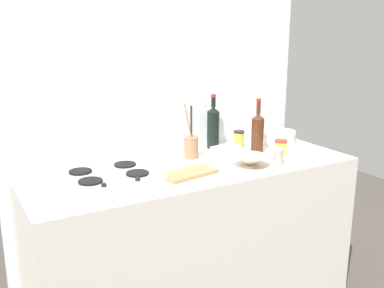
{
  "coord_description": "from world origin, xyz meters",
  "views": [
    {
      "loc": [
        -1.14,
        -2.02,
        1.63
      ],
      "look_at": [
        0.0,
        0.0,
        1.02
      ],
      "focal_mm": 41.81,
      "sensor_mm": 36.0,
      "label": 1
    }
  ],
  "objects_px": {
    "stovetop_hob": "(109,175)",
    "condiment_jar_rear": "(278,156)",
    "wine_bottle_mid_left": "(213,127)",
    "butter_dish": "(226,151)",
    "utensil_crock": "(191,146)",
    "plate_stack": "(278,137)",
    "condiment_jar_front": "(239,139)",
    "cutting_board": "(188,174)",
    "condiment_jar_spare": "(281,147)",
    "mixing_bowl": "(250,160)",
    "wine_bottle_leftmost": "(258,133)"
  },
  "relations": [
    {
      "from": "plate_stack",
      "to": "condiment_jar_front",
      "type": "xyz_separation_m",
      "value": [
        -0.29,
        0.03,
        0.01
      ]
    },
    {
      "from": "stovetop_hob",
      "to": "mixing_bowl",
      "type": "xyz_separation_m",
      "value": [
        0.72,
        -0.2,
        0.02
      ]
    },
    {
      "from": "stovetop_hob",
      "to": "butter_dish",
      "type": "xyz_separation_m",
      "value": [
        0.73,
        0.05,
        0.01
      ]
    },
    {
      "from": "stovetop_hob",
      "to": "plate_stack",
      "type": "bearing_deg",
      "value": 6.31
    },
    {
      "from": "stovetop_hob",
      "to": "wine_bottle_mid_left",
      "type": "distance_m",
      "value": 0.8
    },
    {
      "from": "stovetop_hob",
      "to": "utensil_crock",
      "type": "bearing_deg",
      "value": 11.06
    },
    {
      "from": "mixing_bowl",
      "to": "condiment_jar_front",
      "type": "relative_size",
      "value": 1.88
    },
    {
      "from": "mixing_bowl",
      "to": "stovetop_hob",
      "type": "bearing_deg",
      "value": 164.71
    },
    {
      "from": "butter_dish",
      "to": "condiment_jar_spare",
      "type": "relative_size",
      "value": 1.87
    },
    {
      "from": "stovetop_hob",
      "to": "butter_dish",
      "type": "bearing_deg",
      "value": 3.98
    },
    {
      "from": "utensil_crock",
      "to": "condiment_jar_spare",
      "type": "relative_size",
      "value": 3.57
    },
    {
      "from": "plate_stack",
      "to": "condiment_jar_front",
      "type": "bearing_deg",
      "value": 174.0
    },
    {
      "from": "wine_bottle_mid_left",
      "to": "cutting_board",
      "type": "xyz_separation_m",
      "value": [
        -0.39,
        -0.39,
        -0.13
      ]
    },
    {
      "from": "condiment_jar_front",
      "to": "cutting_board",
      "type": "height_order",
      "value": "condiment_jar_front"
    },
    {
      "from": "butter_dish",
      "to": "condiment_jar_front",
      "type": "height_order",
      "value": "condiment_jar_front"
    },
    {
      "from": "condiment_jar_front",
      "to": "wine_bottle_mid_left",
      "type": "bearing_deg",
      "value": 154.2
    },
    {
      "from": "wine_bottle_mid_left",
      "to": "condiment_jar_front",
      "type": "bearing_deg",
      "value": -25.8
    },
    {
      "from": "condiment_jar_front",
      "to": "cutting_board",
      "type": "xyz_separation_m",
      "value": [
        -0.54,
        -0.32,
        -0.04
      ]
    },
    {
      "from": "cutting_board",
      "to": "wine_bottle_leftmost",
      "type": "bearing_deg",
      "value": 15.74
    },
    {
      "from": "wine_bottle_mid_left",
      "to": "condiment_jar_rear",
      "type": "bearing_deg",
      "value": -74.8
    },
    {
      "from": "wine_bottle_mid_left",
      "to": "cutting_board",
      "type": "height_order",
      "value": "wine_bottle_mid_left"
    },
    {
      "from": "wine_bottle_leftmost",
      "to": "condiment_jar_front",
      "type": "bearing_deg",
      "value": 95.55
    },
    {
      "from": "mixing_bowl",
      "to": "condiment_jar_front",
      "type": "distance_m",
      "value": 0.4
    },
    {
      "from": "stovetop_hob",
      "to": "plate_stack",
      "type": "distance_m",
      "value": 1.2
    },
    {
      "from": "utensil_crock",
      "to": "condiment_jar_spare",
      "type": "xyz_separation_m",
      "value": [
        0.5,
        -0.19,
        -0.03
      ]
    },
    {
      "from": "condiment_jar_spare",
      "to": "cutting_board",
      "type": "relative_size",
      "value": 0.3
    },
    {
      "from": "condiment_jar_front",
      "to": "condiment_jar_rear",
      "type": "bearing_deg",
      "value": -92.73
    },
    {
      "from": "wine_bottle_mid_left",
      "to": "condiment_jar_rear",
      "type": "distance_m",
      "value": 0.49
    },
    {
      "from": "condiment_jar_rear",
      "to": "cutting_board",
      "type": "height_order",
      "value": "condiment_jar_rear"
    },
    {
      "from": "wine_bottle_mid_left",
      "to": "cutting_board",
      "type": "distance_m",
      "value": 0.57
    },
    {
      "from": "wine_bottle_mid_left",
      "to": "condiment_jar_spare",
      "type": "height_order",
      "value": "wine_bottle_mid_left"
    },
    {
      "from": "utensil_crock",
      "to": "wine_bottle_mid_left",
      "type": "bearing_deg",
      "value": 29.45
    },
    {
      "from": "utensil_crock",
      "to": "plate_stack",
      "type": "bearing_deg",
      "value": 2.47
    },
    {
      "from": "mixing_bowl",
      "to": "condiment_jar_rear",
      "type": "xyz_separation_m",
      "value": [
        0.16,
        -0.04,
        0.01
      ]
    },
    {
      "from": "wine_bottle_mid_left",
      "to": "butter_dish",
      "type": "relative_size",
      "value": 2.04
    },
    {
      "from": "utensil_crock",
      "to": "stovetop_hob",
      "type": "bearing_deg",
      "value": -168.94
    },
    {
      "from": "stovetop_hob",
      "to": "condiment_jar_front",
      "type": "xyz_separation_m",
      "value": [
        0.9,
        0.16,
        0.04
      ]
    },
    {
      "from": "wine_bottle_mid_left",
      "to": "condiment_jar_spare",
      "type": "distance_m",
      "value": 0.43
    },
    {
      "from": "stovetop_hob",
      "to": "condiment_jar_rear",
      "type": "bearing_deg",
      "value": -14.93
    },
    {
      "from": "stovetop_hob",
      "to": "wine_bottle_leftmost",
      "type": "xyz_separation_m",
      "value": [
        0.92,
        -0.0,
        0.11
      ]
    },
    {
      "from": "condiment_jar_front",
      "to": "cutting_board",
      "type": "bearing_deg",
      "value": -149.29
    },
    {
      "from": "wine_bottle_leftmost",
      "to": "condiment_jar_rear",
      "type": "xyz_separation_m",
      "value": [
        -0.03,
        -0.23,
        -0.08
      ]
    },
    {
      "from": "butter_dish",
      "to": "condiment_jar_front",
      "type": "bearing_deg",
      "value": 32.92
    },
    {
      "from": "wine_bottle_mid_left",
      "to": "condiment_jar_rear",
      "type": "xyz_separation_m",
      "value": [
        0.13,
        -0.47,
        -0.09
      ]
    },
    {
      "from": "stovetop_hob",
      "to": "wine_bottle_mid_left",
      "type": "xyz_separation_m",
      "value": [
        0.76,
        0.23,
        0.12
      ]
    },
    {
      "from": "butter_dish",
      "to": "wine_bottle_leftmost",
      "type": "bearing_deg",
      "value": -15.7
    },
    {
      "from": "plate_stack",
      "to": "condiment_jar_rear",
      "type": "height_order",
      "value": "condiment_jar_rear"
    },
    {
      "from": "butter_dish",
      "to": "plate_stack",
      "type": "bearing_deg",
      "value": 9.97
    },
    {
      "from": "butter_dish",
      "to": "stovetop_hob",
      "type": "bearing_deg",
      "value": -176.02
    },
    {
      "from": "plate_stack",
      "to": "condiment_jar_front",
      "type": "relative_size",
      "value": 2.17
    }
  ]
}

